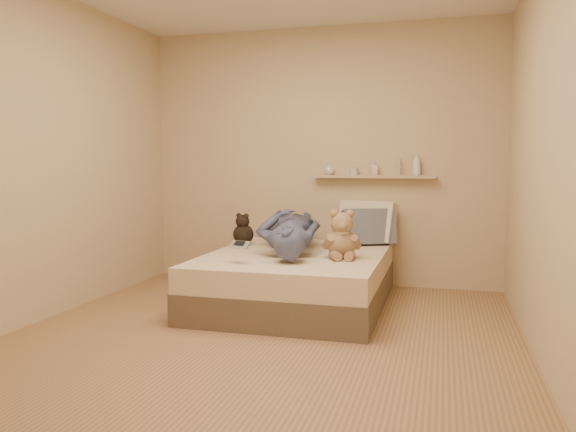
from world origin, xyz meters
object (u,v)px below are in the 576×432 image
(dark_plush, at_px, (243,231))
(person, at_px, (290,229))
(pillow_cream, at_px, (367,223))
(game_console, at_px, (240,245))
(teddy_bear, at_px, (342,238))
(wall_shelf, at_px, (374,177))
(bed, at_px, (297,279))
(pillow_grey, at_px, (369,227))

(dark_plush, distance_m, person, 0.57)
(pillow_cream, bearing_deg, person, -131.94)
(game_console, distance_m, teddy_bear, 0.85)
(game_console, height_order, teddy_bear, teddy_bear)
(wall_shelf, bearing_deg, bed, -121.18)
(pillow_cream, bearing_deg, pillow_grey, -74.19)
(game_console, relative_size, pillow_grey, 0.36)
(game_console, height_order, dark_plush, dark_plush)
(bed, distance_m, person, 0.45)
(bed, distance_m, game_console, 0.77)
(dark_plush, distance_m, pillow_cream, 1.22)
(pillow_cream, bearing_deg, dark_plush, -157.91)
(game_console, relative_size, person, 0.11)
(bed, xyz_separation_m, person, (-0.11, 0.16, 0.41))
(game_console, relative_size, dark_plush, 0.58)
(pillow_cream, xyz_separation_m, person, (-0.60, -0.67, -0.01))
(pillow_cream, bearing_deg, teddy_bear, -94.19)
(game_console, xyz_separation_m, wall_shelf, (0.85, 1.51, 0.50))
(pillow_grey, height_order, wall_shelf, wall_shelf)
(bed, relative_size, pillow_grey, 3.80)
(person, bearing_deg, dark_plush, -36.09)
(bed, relative_size, game_console, 10.67)
(pillow_cream, height_order, pillow_grey, pillow_cream)
(pillow_cream, relative_size, person, 0.35)
(person, height_order, wall_shelf, wall_shelf)
(game_console, relative_size, teddy_bear, 0.44)
(teddy_bear, distance_m, pillow_grey, 0.86)
(wall_shelf, bearing_deg, teddy_bear, -96.63)
(bed, xyz_separation_m, wall_shelf, (0.55, 0.91, 0.88))
(teddy_bear, relative_size, person, 0.26)
(game_console, distance_m, dark_plush, 1.03)
(pillow_cream, xyz_separation_m, wall_shelf, (0.05, 0.08, 0.45))
(person, relative_size, wall_shelf, 1.30)
(game_console, height_order, pillow_grey, pillow_grey)
(pillow_cream, xyz_separation_m, pillow_grey, (0.04, -0.14, -0.03))
(bed, height_order, teddy_bear, teddy_bear)
(pillow_cream, bearing_deg, wall_shelf, 56.61)
(teddy_bear, height_order, pillow_cream, pillow_cream)
(person, bearing_deg, game_console, 61.97)
(bed, xyz_separation_m, game_console, (-0.30, -0.60, 0.37))
(pillow_grey, distance_m, wall_shelf, 0.53)
(dark_plush, height_order, person, person)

